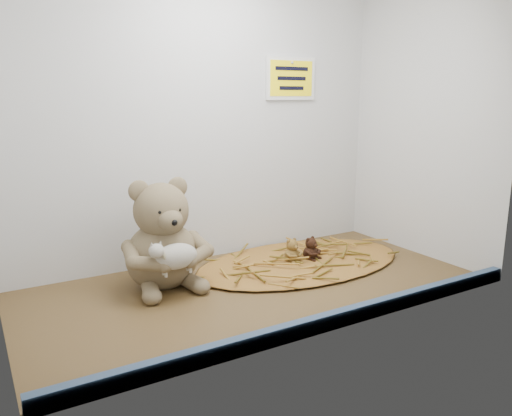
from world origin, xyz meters
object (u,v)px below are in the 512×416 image
toy_lamb (177,256)px  mini_teddy_brown (310,247)px  mini_teddy_tan (292,249)px  main_teddy (161,233)px

toy_lamb → mini_teddy_brown: 46.06cm
mini_teddy_tan → mini_teddy_brown: size_ratio=1.00×
mini_teddy_tan → mini_teddy_brown: bearing=-24.8°
main_teddy → toy_lamb: main_teddy is taller
main_teddy → mini_teddy_tan: (39.34, -2.97, -9.63)cm
toy_lamb → mini_teddy_brown: toy_lamb is taller
toy_lamb → mini_teddy_tan: (39.34, 7.40, -6.32)cm
mini_teddy_tan → mini_teddy_brown: 6.06cm
main_teddy → toy_lamb: 10.88cm
main_teddy → toy_lamb: size_ratio=2.08×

